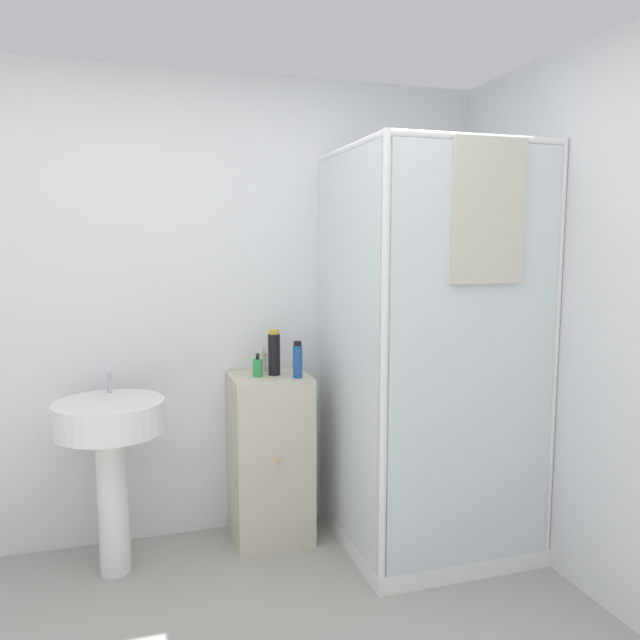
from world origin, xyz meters
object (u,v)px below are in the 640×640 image
Objects in this scene: shampoo_bottle_tall_black at (274,353)px; lotion_bottle_white at (263,361)px; soap_dispenser at (258,367)px; sink at (111,440)px; shampoo_bottle_blue at (298,360)px.

shampoo_bottle_tall_black reaches higher than lotion_bottle_white.
soap_dispenser is at bearing -169.94° from shampoo_bottle_tall_black.
sink is 4.06× the size of shampoo_bottle_tall_black.
shampoo_bottle_tall_black is at bearing 8.88° from sink.
shampoo_bottle_blue is at bearing -23.95° from soap_dispenser.
shampoo_bottle_tall_black is at bearing 10.06° from soap_dispenser.
shampoo_bottle_blue is 0.26m from lotion_bottle_white.
shampoo_bottle_tall_black is (0.09, 0.02, 0.07)m from soap_dispenser.
sink is 7.90× the size of soap_dispenser.
sink is 0.92m from shampoo_bottle_tall_black.
sink is 5.13× the size of shampoo_bottle_blue.
sink is 1.00m from shampoo_bottle_blue.
shampoo_bottle_blue is (0.94, 0.03, 0.33)m from sink.
soap_dispenser is 0.22m from shampoo_bottle_blue.
lotion_bottle_white is at bearing 16.60° from sink.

